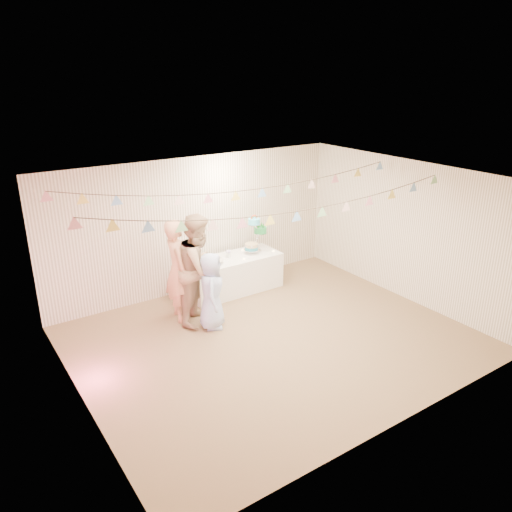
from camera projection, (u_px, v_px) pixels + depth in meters
floor at (273, 340)px, 8.05m from camera, size 6.00×6.00×0.00m
ceiling at (276, 180)px, 7.12m from camera, size 6.00×6.00×0.00m
back_wall at (198, 225)px, 9.52m from camera, size 6.00×6.00×0.00m
front_wall at (404, 333)px, 5.65m from camera, size 6.00×6.00×0.00m
left_wall at (74, 316)px, 6.01m from camera, size 5.00×5.00×0.00m
right_wall at (406, 231)px, 9.16m from camera, size 5.00×5.00×0.00m
table at (234, 274)px, 9.70m from camera, size 1.86×0.74×0.70m
cake_stand at (256, 232)px, 9.76m from camera, size 0.63×0.37×0.71m
cake_bottom at (251, 247)px, 9.73m from camera, size 0.31×0.31×0.15m
cake_middle at (261, 229)px, 9.92m from camera, size 0.27×0.27×0.22m
cake_top_tier at (254, 219)px, 9.61m from camera, size 0.25×0.25×0.19m
platter at (214, 260)px, 9.28m from camera, size 0.37×0.37×0.02m
posy at (229, 251)px, 9.53m from camera, size 0.13×0.13×0.15m
person_adult_a at (178, 270)px, 8.45m from camera, size 0.53×0.72×1.79m
person_adult_b at (199, 269)px, 8.35m from camera, size 1.17×1.16×1.90m
person_child at (211, 291)px, 8.23m from camera, size 0.68×0.77×1.32m
bunting_back at (235, 184)px, 8.06m from camera, size 5.60×1.10×0.40m
bunting_front at (284, 202)px, 7.07m from camera, size 5.60×0.90×0.36m
tealight_0 at (200, 268)px, 9.04m from camera, size 0.04×0.04×0.03m
tealight_1 at (213, 257)px, 9.53m from camera, size 0.04×0.04×0.03m
tealight_2 at (244, 259)px, 9.46m from camera, size 0.04×0.04×0.03m
tealight_3 at (243, 250)px, 9.93m from camera, size 0.04×0.04×0.03m
tealight_4 at (273, 251)px, 9.86m from camera, size 0.04×0.04×0.03m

